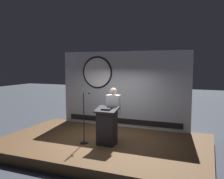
{
  "coord_description": "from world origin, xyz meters",
  "views": [
    {
      "loc": [
        3.02,
        -6.66,
        2.65
      ],
      "look_at": [
        0.28,
        0.1,
        1.89
      ],
      "focal_mm": 38.97,
      "sensor_mm": 36.0,
      "label": 1
    }
  ],
  "objects": [
    {
      "name": "banner_display",
      "position": [
        -0.03,
        1.85,
        1.72
      ],
      "size": [
        4.94,
        0.12,
        2.82
      ],
      "color": "#B2B7C1",
      "rests_on": "stage_platform"
    },
    {
      "name": "stage_platform",
      "position": [
        0.0,
        0.0,
        0.15
      ],
      "size": [
        6.4,
        4.0,
        0.3
      ],
      "primitive_type": "cube",
      "color": "brown",
      "rests_on": "ground"
    },
    {
      "name": "speaker_person",
      "position": [
        0.29,
        0.18,
        1.13
      ],
      "size": [
        0.4,
        0.26,
        1.63
      ],
      "color": "black",
      "rests_on": "stage_platform"
    },
    {
      "name": "ground_plane",
      "position": [
        0.0,
        0.0,
        0.0
      ],
      "size": [
        40.0,
        40.0,
        0.0
      ],
      "primitive_type": "plane",
      "color": "#383D47"
    },
    {
      "name": "microphone_stand",
      "position": [
        -0.4,
        -0.41,
        0.84
      ],
      "size": [
        0.24,
        0.5,
        1.53
      ],
      "color": "black",
      "rests_on": "stage_platform"
    },
    {
      "name": "podium",
      "position": [
        0.28,
        -0.3,
        0.85
      ],
      "size": [
        0.64,
        0.5,
        1.12
      ],
      "color": "#26262B",
      "rests_on": "stage_platform"
    }
  ]
}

